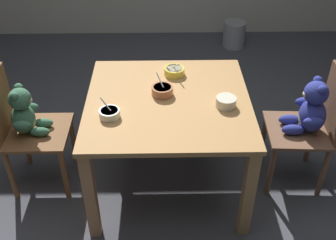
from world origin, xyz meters
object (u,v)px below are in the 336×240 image
object	(u,v)px
teddy_chair_near_right	(310,117)
porridge_bowl_white_near_left	(110,113)
teddy_chair_near_left	(26,121)
porridge_bowl_yellow_far_center	(174,71)
metal_pail	(234,34)
porridge_bowl_terracotta_center	(162,90)
porridge_bowl_cream_near_right	(226,102)
dining_table	(168,114)

from	to	relation	value
teddy_chair_near_right	porridge_bowl_white_near_left	world-z (taller)	teddy_chair_near_right
teddy_chair_near_right	porridge_bowl_white_near_left	bearing A→B (deg)	11.80
teddy_chair_near_left	porridge_bowl_yellow_far_center	bearing A→B (deg)	15.78
metal_pail	porridge_bowl_white_near_left	bearing A→B (deg)	-116.01
porridge_bowl_terracotta_center	porridge_bowl_cream_near_right	world-z (taller)	porridge_bowl_terracotta_center
dining_table	teddy_chair_near_right	bearing A→B (deg)	1.30
metal_pail	porridge_bowl_terracotta_center	bearing A→B (deg)	-111.49
dining_table	porridge_bowl_cream_near_right	size ratio (longest dim) A/B	8.24
porridge_bowl_terracotta_center	porridge_bowl_white_near_left	size ratio (longest dim) A/B	1.13
teddy_chair_near_right	metal_pail	bearing A→B (deg)	-83.18
dining_table	porridge_bowl_white_near_left	bearing A→B (deg)	-153.04
dining_table	teddy_chair_near_right	world-z (taller)	teddy_chair_near_right
porridge_bowl_yellow_far_center	porridge_bowl_white_near_left	bearing A→B (deg)	-129.22
porridge_bowl_terracotta_center	metal_pail	bearing A→B (deg)	68.51
dining_table	teddy_chair_near_left	size ratio (longest dim) A/B	1.19
porridge_bowl_terracotta_center	porridge_bowl_yellow_far_center	xyz separation A→B (m)	(0.08, 0.25, -0.00)
teddy_chair_near_left	metal_pail	distance (m)	2.75
porridge_bowl_yellow_far_center	porridge_bowl_terracotta_center	bearing A→B (deg)	-108.57
porridge_bowl_white_near_left	porridge_bowl_yellow_far_center	size ratio (longest dim) A/B	0.86
dining_table	metal_pail	world-z (taller)	dining_table
dining_table	porridge_bowl_white_near_left	xyz separation A→B (m)	(-0.35, -0.18, 0.14)
porridge_bowl_white_near_left	porridge_bowl_yellow_far_center	bearing A→B (deg)	50.78
teddy_chair_near_left	porridge_bowl_white_near_left	distance (m)	0.66
porridge_bowl_terracotta_center	porridge_bowl_cream_near_right	bearing A→B (deg)	-19.50
teddy_chair_near_left	porridge_bowl_terracotta_center	xyz separation A→B (m)	(0.90, 0.02, 0.21)
dining_table	porridge_bowl_cream_near_right	distance (m)	0.39
dining_table	porridge_bowl_cream_near_right	world-z (taller)	porridge_bowl_cream_near_right
porridge_bowl_cream_near_right	porridge_bowl_yellow_far_center	bearing A→B (deg)	127.99
porridge_bowl_white_near_left	metal_pail	xyz separation A→B (m)	(1.14, 2.33, -0.59)
teddy_chair_near_right	metal_pail	size ratio (longest dim) A/B	2.99
porridge_bowl_terracotta_center	teddy_chair_near_left	bearing A→B (deg)	-178.57
teddy_chair_near_left	porridge_bowl_cream_near_right	size ratio (longest dim) A/B	6.90
porridge_bowl_white_near_left	porridge_bowl_terracotta_center	bearing A→B (deg)	36.98
teddy_chair_near_left	dining_table	bearing A→B (deg)	-1.91
porridge_bowl_white_near_left	porridge_bowl_yellow_far_center	distance (m)	0.63
metal_pail	porridge_bowl_yellow_far_center	bearing A→B (deg)	-111.88
porridge_bowl_yellow_far_center	teddy_chair_near_right	bearing A→B (deg)	-18.01
porridge_bowl_white_near_left	dining_table	bearing A→B (deg)	26.96
porridge_bowl_cream_near_right	porridge_bowl_yellow_far_center	distance (m)	0.49
teddy_chair_near_left	porridge_bowl_terracotta_center	bearing A→B (deg)	1.69
porridge_bowl_yellow_far_center	metal_pail	distance (m)	2.07
teddy_chair_near_left	porridge_bowl_cream_near_right	world-z (taller)	teddy_chair_near_left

